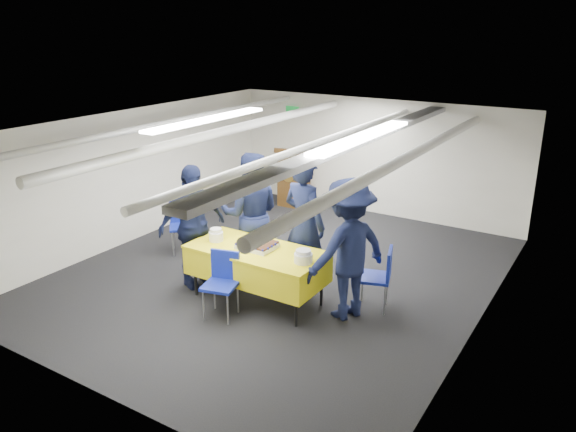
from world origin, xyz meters
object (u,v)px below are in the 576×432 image
object	(u,v)px
sailor_c	(192,226)
sailor_a	(304,224)
serving_table	(257,263)
chair_left	(182,220)
sailor_d	(347,249)
podium	(294,177)
chair_right	(381,273)
sailor_b	(251,214)
sheet_cake	(257,245)
chair_near	(223,277)

from	to	relation	value
sailor_c	sailor_a	bearing A→B (deg)	-43.40
serving_table	chair_left	xyz separation A→B (m)	(-2.12, 0.84, -0.03)
sailor_c	sailor_d	world-z (taller)	sailor_d
serving_table	podium	xyz separation A→B (m)	(-1.81, 3.95, 0.05)
chair_right	sailor_b	world-z (taller)	sailor_b
sheet_cake	podium	world-z (taller)	podium
sheet_cake	chair_near	xyz separation A→B (m)	(-0.14, -0.59, -0.28)
chair_left	sailor_d	size ratio (longest dim) A/B	0.46
chair_right	sailor_c	xyz separation A→B (m)	(-2.63, -0.72, 0.38)
serving_table	sailor_a	size ratio (longest dim) A/B	0.98
serving_table	sailor_b	xyz separation A→B (m)	(-0.62, 0.74, 0.39)
serving_table	chair_near	size ratio (longest dim) A/B	2.19
sheet_cake	sailor_c	distance (m)	1.08
sailor_c	sailor_d	distance (m)	2.34
serving_table	sailor_a	distance (m)	0.89
podium	chair_left	size ratio (longest dim) A/B	1.44
sailor_a	sailor_c	xyz separation A→B (m)	(-1.42, -0.77, -0.07)
chair_near	chair_left	size ratio (longest dim) A/B	1.00
chair_near	chair_right	bearing A→B (deg)	35.89
chair_left	sailor_b	xyz separation A→B (m)	(1.50, -0.10, 0.41)
chair_left	sheet_cake	bearing A→B (deg)	-20.93
podium	chair_left	world-z (taller)	podium
chair_right	sailor_c	distance (m)	2.75
chair_right	podium	bearing A→B (deg)	135.66
serving_table	chair_left	bearing A→B (deg)	158.35
podium	sailor_c	distance (m)	4.07
chair_near	sailor_b	xyz separation A→B (m)	(-0.46, 1.30, 0.41)
podium	sailor_c	world-z (taller)	sailor_c
serving_table	sailor_c	xyz separation A→B (m)	(-1.09, -0.05, 0.35)
chair_right	chair_left	world-z (taller)	same
serving_table	sailor_a	xyz separation A→B (m)	(0.33, 0.72, 0.41)
podium	sailor_c	size ratio (longest dim) A/B	0.69
chair_near	sailor_a	world-z (taller)	sailor_a
sheet_cake	podium	xyz separation A→B (m)	(-1.80, 3.91, -0.20)
sheet_cake	chair_left	distance (m)	2.27
podium	sailor_d	distance (m)	4.77
chair_left	sailor_b	distance (m)	1.56
serving_table	sailor_b	bearing A→B (deg)	129.97
chair_left	chair_near	bearing A→B (deg)	-35.43
chair_near	sheet_cake	bearing A→B (deg)	76.45
chair_near	podium	bearing A→B (deg)	110.18
serving_table	chair_near	world-z (taller)	chair_near
chair_near	sailor_b	distance (m)	1.44
podium	chair_left	bearing A→B (deg)	-95.64
chair_left	sailor_a	world-z (taller)	sailor_a
chair_left	sailor_c	bearing A→B (deg)	-40.90
podium	chair_near	size ratio (longest dim) A/B	1.44
sailor_d	chair_left	bearing A→B (deg)	-73.95
sailor_b	sailor_d	size ratio (longest dim) A/B	1.01
sailor_c	sailor_b	bearing A→B (deg)	-12.24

